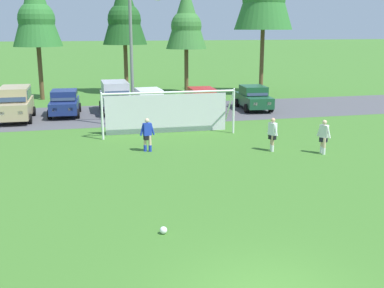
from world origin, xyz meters
TOP-DOWN VIEW (x-y plane):
  - ground_plane at (0.00, 15.00)m, footprint 400.00×400.00m
  - parking_lot_strip at (0.00, 23.87)m, footprint 52.00×8.40m
  - soccer_ball at (-1.61, 3.94)m, footprint 0.22×0.22m
  - soccer_goal at (1.06, 17.17)m, footprint 7.46×2.09m
  - player_striker_near at (5.26, 12.06)m, footprint 0.37×0.74m
  - player_midfield_center at (7.41, 11.00)m, footprint 0.46×0.68m
  - player_defender_far at (-0.66, 13.41)m, footprint 0.75×0.31m
  - parked_car_slot_far_left at (-7.77, 23.35)m, footprint 2.15×4.61m
  - parked_car_slot_left at (-4.73, 24.39)m, footprint 2.20×4.28m
  - parked_car_slot_center_left at (-1.23, 24.87)m, footprint 2.18×4.62m
  - parked_car_slot_center at (1.00, 23.69)m, footprint 2.23×4.30m
  - parked_car_slot_center_right at (4.73, 23.31)m, footprint 2.14×4.26m
  - parked_car_slot_right at (8.71, 23.56)m, footprint 2.28×4.33m
  - tree_mid_left at (-6.72, 32.41)m, footprint 3.94×3.94m
  - tree_center_back at (0.59, 34.76)m, footprint 3.96×3.96m
  - tree_mid_right at (5.89, 33.23)m, footprint 3.63×3.63m
  - street_lamp at (-0.49, 19.13)m, footprint 2.00×0.32m

SIDE VIEW (x-z plane):
  - ground_plane at x=0.00m, z-range 0.00..0.00m
  - parking_lot_strip at x=0.00m, z-range 0.00..0.01m
  - soccer_ball at x=-1.61m, z-range 0.00..0.22m
  - player_striker_near at x=5.26m, z-range 0.00..1.64m
  - player_midfield_center at x=7.41m, z-range 0.00..1.64m
  - player_defender_far at x=-0.66m, z-range 0.00..1.64m
  - parked_car_slot_left at x=-4.73m, z-range 0.02..1.74m
  - parked_car_slot_center at x=1.00m, z-range 0.02..1.74m
  - parked_car_slot_center_right at x=4.73m, z-range 0.02..1.74m
  - parked_car_slot_right at x=8.71m, z-range 0.02..1.74m
  - parked_car_slot_far_left at x=-7.77m, z-range 0.03..2.19m
  - parked_car_slot_center_left at x=-1.23m, z-range 0.03..2.19m
  - soccer_goal at x=1.06m, z-range 0.01..2.58m
  - street_lamp at x=-0.49m, z-range 0.14..7.79m
  - tree_mid_right at x=5.89m, z-range 1.81..11.49m
  - tree_mid_left at x=-6.72m, z-range 1.97..12.47m
  - tree_center_back at x=0.59m, z-range 1.98..12.53m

